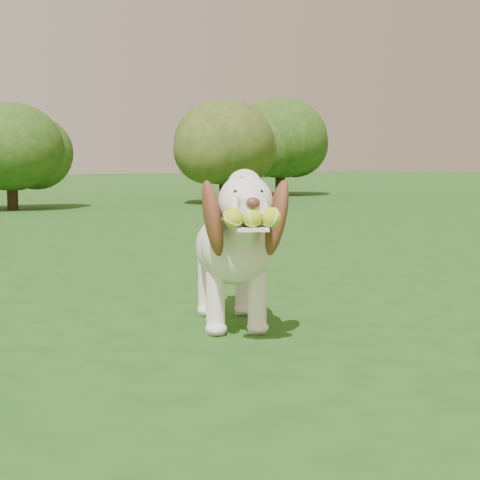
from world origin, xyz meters
TOP-DOWN VIEW (x-y plane):
  - ground at (0.00, 0.00)m, footprint 80.00×80.00m
  - dog at (-0.43, -0.20)m, footprint 0.65×1.01m
  - shrub_f at (7.19, 9.95)m, footprint 2.01×2.01m
  - shrub_d at (4.60, 8.03)m, footprint 1.73×1.73m
  - shrub_c at (1.00, 8.23)m, footprint 1.54×1.54m

SIDE VIEW (x-z plane):
  - ground at x=0.00m, z-range 0.00..0.00m
  - dog at x=-0.43m, z-range 0.02..0.71m
  - shrub_c at x=1.00m, z-range 0.14..1.74m
  - shrub_d at x=4.60m, z-range 0.16..1.96m
  - shrub_f at x=7.19m, z-range 0.18..2.27m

